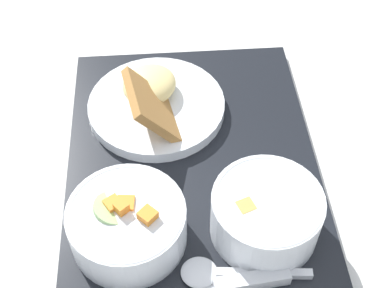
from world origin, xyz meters
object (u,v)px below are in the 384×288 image
at_px(spoon, 222,273).
at_px(knife, 237,284).
at_px(bowl_salad, 127,223).
at_px(plate_main, 155,102).
at_px(bowl_soup, 266,212).

bearing_deg(spoon, knife, 138.27).
bearing_deg(knife, bowl_salad, -36.92).
bearing_deg(bowl_salad, plate_main, -8.48).
xyz_separation_m(bowl_soup, knife, (-0.07, 0.04, -0.03)).
relative_size(bowl_salad, plate_main, 0.70).
distance_m(bowl_salad, bowl_soup, 0.16).
xyz_separation_m(bowl_soup, spoon, (-0.06, 0.05, -0.03)).
height_order(plate_main, knife, plate_main).
xyz_separation_m(bowl_salad, plate_main, (0.21, -0.03, -0.01)).
distance_m(knife, spoon, 0.02).
height_order(bowl_salad, plate_main, plate_main).
height_order(bowl_salad, knife, bowl_salad).
distance_m(plate_main, knife, 0.29).
xyz_separation_m(knife, spoon, (0.02, 0.01, -0.00)).
bearing_deg(bowl_soup, bowl_salad, 91.58).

